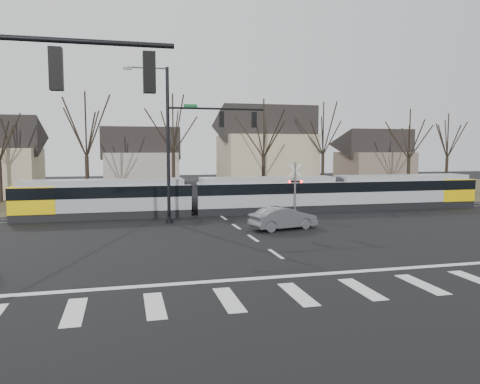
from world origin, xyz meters
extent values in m
plane|color=black|center=(0.00, 0.00, 0.00)|extent=(140.00, 140.00, 0.00)
cube|color=#38331E|center=(0.00, 32.00, 0.01)|extent=(140.00, 28.00, 0.01)
cube|color=silver|center=(-8.40, -4.00, 0.01)|extent=(0.60, 2.60, 0.01)
cube|color=silver|center=(-6.00, -4.00, 0.01)|extent=(0.60, 2.60, 0.01)
cube|color=silver|center=(-3.60, -4.00, 0.01)|extent=(0.60, 2.60, 0.01)
cube|color=silver|center=(-1.20, -4.00, 0.01)|extent=(0.60, 2.60, 0.01)
cube|color=silver|center=(1.20, -4.00, 0.01)|extent=(0.60, 2.60, 0.01)
cube|color=silver|center=(3.60, -4.00, 0.01)|extent=(0.60, 2.60, 0.01)
cube|color=silver|center=(6.00, -4.00, 0.01)|extent=(0.60, 2.60, 0.01)
cube|color=silver|center=(0.00, -1.80, 0.01)|extent=(28.00, 0.35, 0.01)
cube|color=silver|center=(0.00, 2.00, 0.01)|extent=(0.18, 2.00, 0.01)
cube|color=silver|center=(0.00, 6.00, 0.01)|extent=(0.18, 2.00, 0.01)
cube|color=silver|center=(0.00, 10.00, 0.01)|extent=(0.18, 2.00, 0.01)
cube|color=silver|center=(0.00, 14.00, 0.01)|extent=(0.18, 2.00, 0.01)
cube|color=silver|center=(0.00, 18.00, 0.01)|extent=(0.18, 2.00, 0.01)
cube|color=silver|center=(0.00, 22.00, 0.01)|extent=(0.18, 2.00, 0.01)
cube|color=silver|center=(0.00, 26.00, 0.01)|extent=(0.18, 2.00, 0.01)
cube|color=silver|center=(0.00, 30.00, 0.01)|extent=(0.18, 2.00, 0.01)
cube|color=#59595E|center=(0.00, 15.10, 0.03)|extent=(90.00, 0.12, 0.06)
cube|color=#59595E|center=(0.00, 16.50, 0.03)|extent=(90.00, 0.12, 0.06)
cube|color=gray|center=(-8.29, 16.00, 1.37)|extent=(12.22, 2.63, 2.74)
cube|color=black|center=(-8.29, 16.00, 1.93)|extent=(12.24, 2.67, 0.80)
cube|color=#E5BC07|center=(-12.90, 16.00, 1.46)|extent=(3.01, 2.69, 1.83)
cube|color=gray|center=(3.93, 16.00, 1.37)|extent=(11.28, 2.63, 2.74)
cube|color=black|center=(3.93, 16.00, 1.93)|extent=(11.30, 2.67, 0.80)
cube|color=gray|center=(15.68, 16.00, 1.37)|extent=(12.22, 2.63, 2.74)
cube|color=black|center=(15.68, 16.00, 1.93)|extent=(12.24, 2.67, 0.80)
cube|color=#E5BC07|center=(20.28, 16.00, 1.46)|extent=(3.01, 2.69, 1.83)
imported|color=#4D5055|center=(2.57, 8.34, 0.70)|extent=(3.43, 4.91, 1.39)
cylinder|color=black|center=(-8.75, -6.00, 7.60)|extent=(6.50, 0.14, 0.14)
cube|color=black|center=(-8.43, -6.00, 6.90)|extent=(0.32, 0.32, 1.05)
sphere|color=#FF0C07|center=(-8.43, -6.00, 7.23)|extent=(0.22, 0.22, 0.22)
cube|color=black|center=(-6.15, -6.00, 6.90)|extent=(0.32, 0.32, 1.05)
sphere|color=#FF0C07|center=(-6.15, -6.00, 7.23)|extent=(0.22, 0.22, 0.22)
cylinder|color=black|center=(-4.00, 12.50, 5.10)|extent=(0.22, 0.22, 10.20)
cylinder|color=black|center=(-4.00, 12.50, 0.15)|extent=(0.44, 0.44, 0.30)
cylinder|color=black|center=(-0.75, 12.50, 7.60)|extent=(6.50, 0.14, 0.14)
cube|color=#0C5926|center=(-2.50, 12.50, 7.75)|extent=(0.90, 0.03, 0.22)
cube|color=black|center=(-0.42, 12.50, 6.90)|extent=(0.32, 0.32, 1.05)
sphere|color=#FF0C07|center=(-0.42, 12.50, 7.23)|extent=(0.22, 0.22, 0.22)
cube|color=black|center=(1.85, 12.50, 6.90)|extent=(0.32, 0.32, 1.05)
sphere|color=#FF0C07|center=(1.85, 12.50, 7.23)|extent=(0.22, 0.22, 0.22)
cube|color=#59595B|center=(-6.50, 12.50, 10.02)|extent=(0.55, 0.22, 0.14)
cylinder|color=#59595B|center=(5.00, 12.80, 2.00)|extent=(0.14, 0.14, 4.00)
cylinder|color=#59595B|center=(5.00, 12.80, 0.10)|extent=(0.36, 0.36, 0.20)
cube|color=silver|center=(5.00, 12.80, 3.40)|extent=(0.95, 0.04, 0.95)
cube|color=silver|center=(5.00, 12.80, 3.40)|extent=(0.95, 0.04, 0.95)
cube|color=black|center=(5.00, 12.80, 2.60)|extent=(1.00, 0.10, 0.12)
sphere|color=#FF0C07|center=(4.55, 12.72, 2.60)|extent=(0.18, 0.18, 0.18)
sphere|color=#FF0C07|center=(5.45, 12.72, 2.60)|extent=(0.18, 0.18, 0.18)
cube|color=gray|center=(-5.00, 36.00, 2.25)|extent=(8.00, 7.00, 4.50)
cube|color=tan|center=(9.00, 33.00, 3.25)|extent=(10.00, 8.00, 6.50)
cube|color=brown|center=(24.00, 35.00, 2.25)|extent=(8.00, 7.00, 4.50)
camera|label=1|loc=(-6.84, -18.57, 4.93)|focal=35.00mm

